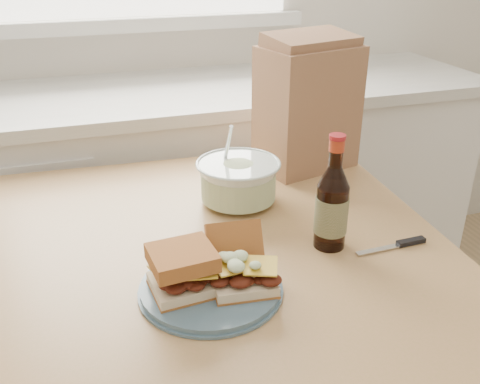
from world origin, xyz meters
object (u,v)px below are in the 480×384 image
object	(u,v)px
coleslaw_bowl	(238,183)
paper_bag	(307,108)
dining_table	(215,289)
beer_bottle	(332,206)
plate	(211,288)

from	to	relation	value
coleslaw_bowl	paper_bag	bearing A→B (deg)	33.51
dining_table	coleslaw_bowl	distance (m)	0.27
beer_bottle	dining_table	bearing A→B (deg)	150.07
dining_table	paper_bag	world-z (taller)	paper_bag
dining_table	plate	size ratio (longest dim) A/B	4.03
plate	paper_bag	bearing A→B (deg)	50.58
plate	paper_bag	distance (m)	0.67
dining_table	plate	bearing A→B (deg)	-104.05
plate	beer_bottle	distance (m)	0.31
dining_table	paper_bag	xyz separation A→B (m)	(0.36, 0.34, 0.29)
plate	beer_bottle	world-z (taller)	beer_bottle
plate	dining_table	bearing A→B (deg)	72.69
plate	coleslaw_bowl	distance (m)	0.37
dining_table	coleslaw_bowl	size ratio (longest dim) A/B	5.10
coleslaw_bowl	beer_bottle	bearing A→B (deg)	-64.37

